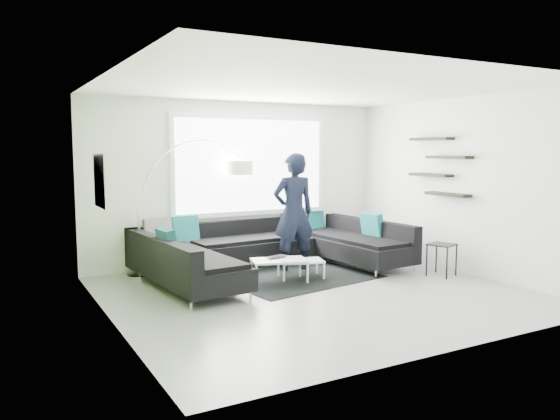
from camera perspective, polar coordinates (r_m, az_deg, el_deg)
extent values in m
plane|color=gray|center=(7.64, 3.82, -8.63)|extent=(5.50, 5.50, 0.00)
cube|color=white|center=(9.60, -4.19, 2.89)|extent=(5.50, 0.04, 2.80)
cube|color=white|center=(5.48, 18.16, 0.05)|extent=(5.50, 0.04, 2.80)
cube|color=white|center=(6.36, -17.43, 0.90)|extent=(0.04, 5.00, 2.80)
cube|color=white|center=(9.19, 18.51, 2.43)|extent=(0.04, 5.00, 2.80)
cube|color=white|center=(7.43, 3.98, 12.72)|extent=(5.50, 5.00, 0.04)
cube|color=#6B9E33|center=(6.36, -17.34, 0.90)|extent=(0.01, 5.00, 2.80)
cube|color=white|center=(9.64, -3.02, 4.70)|extent=(2.96, 0.06, 1.68)
cube|color=white|center=(6.95, -17.91, 2.97)|extent=(0.12, 0.66, 0.66)
cube|color=black|center=(9.37, 16.31, 4.41)|extent=(0.20, 1.24, 0.95)
cube|color=black|center=(8.76, -0.56, -5.26)|extent=(4.23, 2.82, 0.43)
cube|color=black|center=(8.69, -0.56, -2.86)|extent=(4.23, 2.82, 0.32)
cube|color=#0C4C51|center=(8.68, -0.56, -2.44)|extent=(3.62, 0.51, 0.45)
cube|color=black|center=(8.51, 1.84, -7.02)|extent=(2.52, 2.00, 0.01)
cube|color=white|center=(8.31, 1.08, -6.19)|extent=(1.17, 0.86, 0.34)
cube|color=black|center=(8.93, 16.52, -5.02)|extent=(0.47, 0.47, 0.51)
imported|color=black|center=(8.85, 1.42, -0.25)|extent=(0.81, 0.63, 1.92)
imported|color=black|center=(8.24, -0.14, -4.98)|extent=(0.45, 0.38, 0.03)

